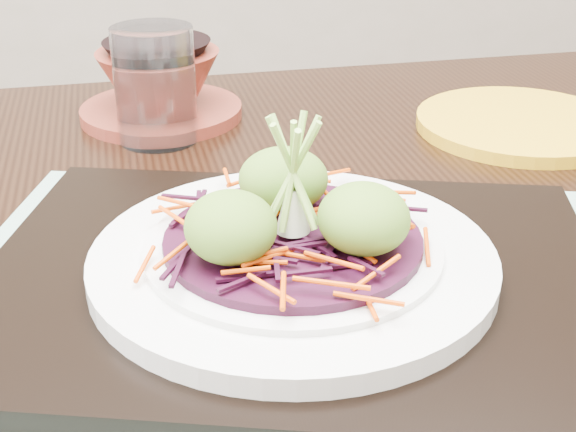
{
  "coord_description": "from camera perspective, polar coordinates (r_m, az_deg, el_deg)",
  "views": [
    {
      "loc": [
        -0.06,
        -0.47,
        1.07
      ],
      "look_at": [
        0.0,
        -0.04,
        0.85
      ],
      "focal_mm": 50.0,
      "sensor_mm": 36.0,
      "label": 1
    }
  ],
  "objects": [
    {
      "name": "dining_table",
      "position": [
        0.58,
        0.0,
        -12.62
      ],
      "size": [
        1.36,
        0.96,
        0.81
      ],
      "rotation": [
        0.0,
        0.0,
        0.08
      ],
      "color": "black",
      "rests_on": "ground"
    },
    {
      "name": "placemat",
      "position": [
        0.48,
        0.33,
        -5.71
      ],
      "size": [
        0.49,
        0.42,
        0.0
      ],
      "primitive_type": "cube",
      "rotation": [
        0.0,
        0.0,
        -0.24
      ],
      "color": "#84AB92",
      "rests_on": "dining_table"
    },
    {
      "name": "serving_tray",
      "position": [
        0.48,
        0.34,
        -4.7
      ],
      "size": [
        0.42,
        0.35,
        0.02
      ],
      "primitive_type": "cube",
      "rotation": [
        0.0,
        0.0,
        -0.24
      ],
      "color": "black",
      "rests_on": "placemat"
    },
    {
      "name": "white_plate",
      "position": [
        0.47,
        0.34,
        -3.01
      ],
      "size": [
        0.24,
        0.24,
        0.02
      ],
      "color": "silver",
      "rests_on": "serving_tray"
    },
    {
      "name": "cabbage_bed",
      "position": [
        0.47,
        0.35,
        -1.72
      ],
      "size": [
        0.15,
        0.15,
        0.01
      ],
      "primitive_type": "cylinder",
      "color": "#310920",
      "rests_on": "white_plate"
    },
    {
      "name": "carrot_julienne",
      "position": [
        0.46,
        0.35,
        -0.92
      ],
      "size": [
        0.18,
        0.18,
        0.01
      ],
      "primitive_type": null,
      "color": "#D24203",
      "rests_on": "cabbage_bed"
    },
    {
      "name": "guacamole_scoops",
      "position": [
        0.46,
        0.36,
        0.6
      ],
      "size": [
        0.13,
        0.12,
        0.04
      ],
      "color": "#5B8427",
      "rests_on": "cabbage_bed"
    },
    {
      "name": "scallion_garnish",
      "position": [
        0.45,
        0.36,
        2.72
      ],
      "size": [
        0.06,
        0.06,
        0.08
      ],
      "primitive_type": null,
      "color": "#95CB51",
      "rests_on": "cabbage_bed"
    },
    {
      "name": "water_glass",
      "position": [
        0.72,
        -9.42,
        9.17
      ],
      "size": [
        0.09,
        0.09,
        0.1
      ],
      "primitive_type": "cylinder",
      "rotation": [
        0.0,
        0.0,
        0.43
      ],
      "color": "white",
      "rests_on": "dining_table"
    },
    {
      "name": "terracotta_bowl_set",
      "position": [
        0.78,
        -9.1,
        8.96
      ],
      "size": [
        0.17,
        0.17,
        0.06
      ],
      "rotation": [
        0.0,
        0.0,
        -0.08
      ],
      "color": "maroon",
      "rests_on": "dining_table"
    },
    {
      "name": "yellow_plate",
      "position": [
        0.77,
        16.19,
        6.32
      ],
      "size": [
        0.24,
        0.24,
        0.01
      ],
      "primitive_type": "cylinder",
      "rotation": [
        0.0,
        0.0,
        -0.27
      ],
      "color": "gold",
      "rests_on": "dining_table"
    }
  ]
}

